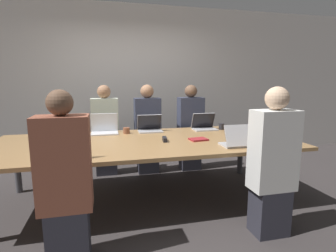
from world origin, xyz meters
The scene contains 19 objects.
ground_plane centered at (0.00, 0.00, 0.00)m, with size 24.00×24.00×0.00m, color #383333.
curtain_wall centered at (0.00, 1.85, 1.40)m, with size 12.00×0.06×2.80m.
conference_table centered at (0.00, 0.00, 0.69)m, with size 3.55×1.51×0.74m.
laptop_far_midleft centered at (-0.47, 0.58, 0.82)m, with size 0.36×0.26×0.27m.
person_far_midleft centered at (-0.46, 1.04, 0.67)m, with size 0.40×0.24×1.39m.
cup_far_midleft centered at (-0.18, 0.49, 0.78)m, with size 0.09×0.09×0.08m.
laptop_near_left centered at (-0.77, -0.56, 0.81)m, with size 0.31×0.22×0.23m.
person_near_left centered at (-0.78, -0.99, 0.67)m, with size 0.40×0.24×1.39m.
laptop_far_right centered at (0.96, 0.53, 0.81)m, with size 0.34×0.25×0.25m.
person_far_right centered at (0.89, 0.96, 0.67)m, with size 0.40×0.24×1.39m.
cup_far_right centered at (1.21, 0.47, 0.79)m, with size 0.08×0.08×0.09m.
laptop_near_right centered at (0.96, -0.52, 0.81)m, with size 0.37×0.25×0.24m.
person_near_right centered at (1.03, -1.02, 0.68)m, with size 0.40×0.24×1.40m.
bottle_near_right centered at (1.22, -0.38, 0.83)m, with size 0.07×0.07×0.22m.
laptop_far_left centered at (-1.11, 0.51, 0.81)m, with size 0.35×0.25×0.24m.
laptop_far_center centered at (0.15, 0.57, 0.81)m, with size 0.34×0.25×0.24m.
person_far_center centered at (0.18, 0.97, 0.68)m, with size 0.40×0.24×1.40m.
stapler centered at (0.22, -0.09, 0.76)m, with size 0.06×0.15×0.05m.
notebook centered at (0.63, -0.12, 0.75)m, with size 0.23×0.19×0.02m.
Camera 1 is at (-0.45, -3.05, 1.44)m, focal length 28.00 mm.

